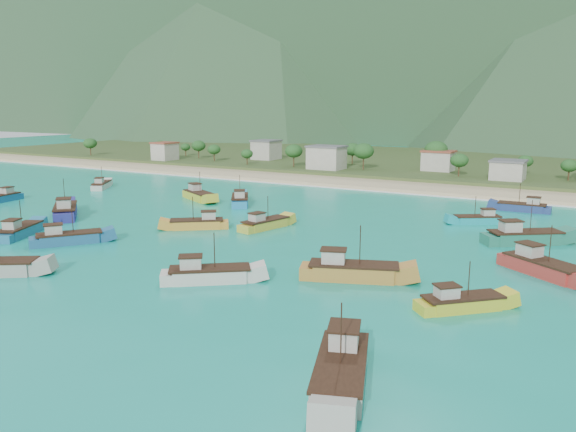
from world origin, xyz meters
The scene contains 23 objects.
ground centered at (0.00, 0.00, 0.00)m, with size 600.00×600.00×0.00m, color #0C8980.
beach centered at (0.00, 79.00, 0.00)m, with size 400.00×18.00×1.20m, color beige.
land centered at (0.00, 140.00, 0.00)m, with size 400.00×110.00×2.40m, color #385123.
surf_line centered at (0.00, 69.50, 0.00)m, with size 400.00×2.50×0.08m, color white.
village centered at (16.47, 100.99, 4.72)m, with size 216.71×28.46×7.56m.
vegetation centered at (2.44, 103.59, 5.13)m, with size 273.05×25.22×9.04m.
boat_1 centered at (33.27, -3.30, 0.62)m, with size 8.71×8.51×5.56m.
boat_2 centered at (19.27, 0.56, 0.91)m, with size 12.59×7.69×7.16m.
boat_3 centered at (-43.57, 9.32, 0.99)m, with size 12.17×11.32×7.59m.
boat_8 centered at (-5.21, 19.46, 0.69)m, with size 5.14×10.50×5.96m.
boat_11 centered at (-36.39, -5.26, 0.73)m, with size 7.26×10.74×6.16m.
boat_12 centered at (34.75, 30.17, 0.91)m, with size 11.95×10.05×7.19m.
boat_13 centered at (30.79, 58.86, 0.69)m, with size 10.18×3.25×5.97m.
boat_15 centered at (25.59, 42.31, 0.57)m, with size 9.01×7.10×5.32m.
boat_17 centered at (4.75, -8.91, 0.77)m, with size 10.51×9.17×6.40m.
boat_19 centered at (-70.04, 13.57, 0.69)m, with size 4.81×10.42×5.93m.
boat_20 centered at (-25.48, -4.67, 0.75)m, with size 8.83×10.43×6.28m.
boat_21 centered at (-22.62, 37.00, 0.82)m, with size 9.04×11.20×6.65m.
boat_22 centered at (29.07, -23.66, 0.91)m, with size 7.48×12.61×7.16m.
boat_23 centered at (-66.89, 38.94, 0.67)m, with size 7.95×9.90×5.87m.
boat_25 centered at (-15.17, 13.79, 0.69)m, with size 9.83×8.48×5.96m.
boat_27 centered at (-34.05, 37.34, 0.85)m, with size 11.76×8.48×6.81m.
boat_31 centered at (39.05, 14.30, 0.86)m, with size 11.46×9.57×6.87m.
Camera 1 is at (45.37, -59.90, 20.78)m, focal length 35.00 mm.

